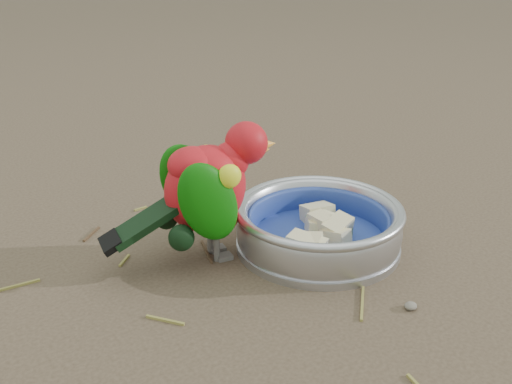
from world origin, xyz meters
TOP-DOWN VIEW (x-y plane):
  - ground at (0.00, 0.00)m, footprint 60.00×60.00m
  - food_bowl at (0.11, 0.10)m, footprint 0.22×0.22m
  - bowl_wall at (0.11, 0.10)m, footprint 0.22×0.22m
  - fruit_wedges at (0.11, 0.10)m, footprint 0.13×0.13m
  - lory_parrot at (-0.02, 0.16)m, footprint 0.23×0.14m
  - ground_debris at (-0.01, 0.06)m, footprint 0.90×0.80m

SIDE VIEW (x-z plane):
  - ground at x=0.00m, z-range 0.00..0.00m
  - ground_debris at x=-0.01m, z-range 0.00..0.01m
  - food_bowl at x=0.11m, z-range 0.00..0.02m
  - fruit_wedges at x=0.11m, z-range 0.02..0.05m
  - bowl_wall at x=0.11m, z-range 0.02..0.06m
  - lory_parrot at x=-0.02m, z-range 0.00..0.17m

